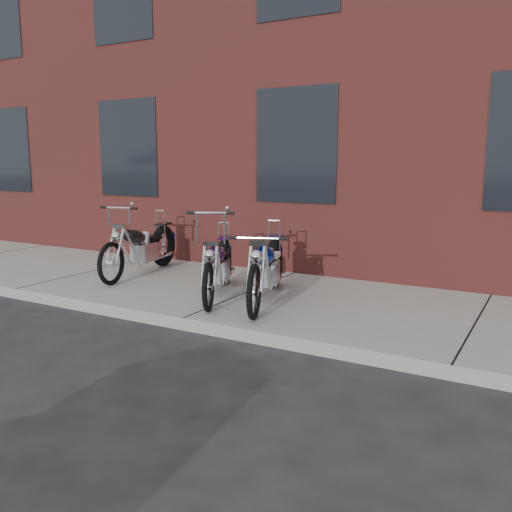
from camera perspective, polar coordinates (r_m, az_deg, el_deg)
The scene contains 6 objects.
ground at distance 6.45m, azimuth -7.68°, elevation -7.78°, with size 120.00×120.00×0.00m, color black.
sidewalk at distance 7.63m, azimuth -0.86°, elevation -4.32°, with size 22.00×3.00×0.15m, color gray.
building_brick at distance 13.57m, azimuth 13.88°, elevation 18.32°, with size 22.00×10.00×8.00m, color maroon.
chopper_purple at distance 7.34m, azimuth -4.03°, elevation -1.23°, with size 1.00×1.98×1.20m.
chopper_blue at distance 7.03m, azimuth 1.10°, elevation -1.51°, with size 0.89×2.19×0.99m.
chopper_third at distance 8.92m, azimuth -11.98°, elevation 0.69°, with size 0.64×2.23×1.14m.
Camera 1 is at (3.75, -4.88, 1.95)m, focal length 38.00 mm.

